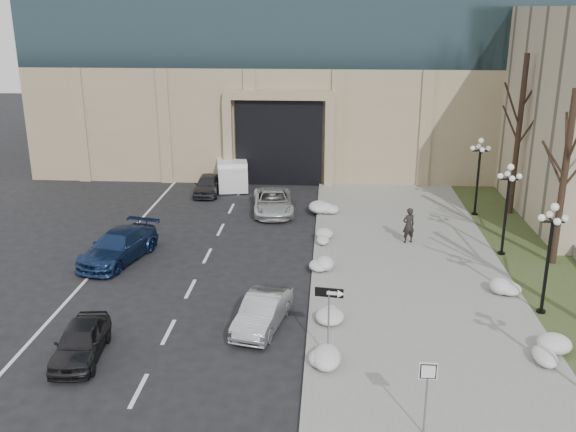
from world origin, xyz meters
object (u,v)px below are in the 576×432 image
car_d (273,202)px  one_way_sign (334,302)px  car_e (208,184)px  box_truck (232,172)px  pedestrian (409,225)px  keep_sign (427,383)px  lamppost_d (479,166)px  lamppost_c (507,197)px  lamppost_b (550,244)px  car_c (118,246)px  car_a (81,341)px  car_b (262,312)px

car_d → one_way_sign: 17.52m
car_d → car_e: 6.05m
car_e → box_truck: size_ratio=0.64×
car_e → one_way_sign: one_way_sign is taller
one_way_sign → pedestrian: bearing=80.0°
keep_sign → lamppost_d: bearing=74.6°
car_e → box_truck: 2.99m
keep_sign → lamppost_c: lamppost_c is taller
box_truck → lamppost_b: size_ratio=1.27×
keep_sign → lamppost_b: size_ratio=0.51×
car_c → lamppost_c: 19.26m
car_c → box_truck: box_truck is taller
car_a → lamppost_d: 24.86m
car_b → box_truck: box_truck is taller
box_truck → car_b: bearing=-88.4°
car_c → lamppost_d: bearing=38.6°
car_d → lamppost_b: 17.85m
car_a → lamppost_c: 20.78m
pedestrian → box_truck: bearing=-68.7°
box_truck → car_c: bearing=-113.1°
box_truck → keep_sign: bearing=-80.6°
car_b → lamppost_d: 18.76m
car_d → lamppost_b: size_ratio=1.05×
car_e → pedestrian: bearing=-37.2°
one_way_sign → lamppost_c: lamppost_c is taller
car_b → lamppost_c: bearing=48.6°
car_a → car_c: bearing=94.1°
car_a → car_d: bearing=67.3°
car_b → lamppost_d: (11.21, 14.84, 2.41)m
car_a → car_e: (0.56, 21.24, 0.01)m
car_b → lamppost_b: lamppost_b is taller
box_truck → lamppost_d: size_ratio=1.27×
pedestrian → car_a: bearing=21.4°
car_a → box_truck: bearing=79.8°
car_d → car_c: bearing=-136.5°
car_a → lamppost_b: (17.41, 4.58, 2.42)m
car_a → box_truck: size_ratio=0.63×
box_truck → one_way_sign: 24.64m
lamppost_c → lamppost_d: (0.00, 6.50, 0.00)m
car_a → box_truck: box_truck is taller
car_e → keep_sign: bearing=-67.7°
car_c → pedestrian: 14.85m
pedestrian → lamppost_d: 7.15m
car_a → car_e: size_ratio=0.98×
lamppost_b → car_e: bearing=135.3°
one_way_sign → lamppost_d: bearing=71.9°
car_e → box_truck: bearing=63.7°
car_b → lamppost_b: bearing=21.3°
car_c → car_a: bearing=-65.3°
keep_sign → lamppost_b: lamppost_b is taller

